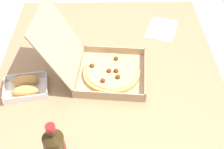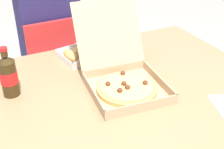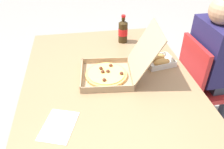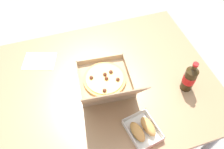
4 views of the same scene
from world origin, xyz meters
The scene contains 8 objects.
ground_plane centered at (0.00, 0.00, 0.00)m, with size 10.00×10.00×0.00m, color gray.
dining_table centered at (0.00, 0.00, 0.64)m, with size 1.35×1.06×0.71m.
chair centered at (-0.12, 0.77, 0.48)m, with size 0.41×0.41×0.83m.
diner_person centered at (-0.12, 0.83, 0.69)m, with size 0.37×0.41×1.15m.
pizza_box_open centered at (0.01, 0.03, 0.76)m, with size 0.36×0.50×0.33m.
bread_side_box centered at (-0.09, 0.37, 0.73)m, with size 0.18×0.21×0.06m.
cola_bottle centered at (-0.45, 0.19, 0.80)m, with size 0.07×0.07×0.22m.
paper_menu centered at (0.38, -0.30, 0.71)m, with size 0.21×0.15×0.00m, color white.
Camera 3 is at (1.17, -0.16, 1.57)m, focal length 36.40 mm.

